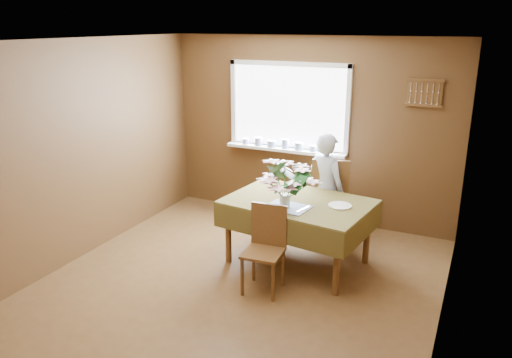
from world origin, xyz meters
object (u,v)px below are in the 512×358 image
at_px(seated_woman, 326,188).
at_px(chair_near, 266,244).
at_px(dining_table, 298,208).
at_px(chair_far, 330,195).
at_px(flower_bouquet, 285,179).

bearing_deg(seated_woman, chair_near, 103.34).
distance_m(dining_table, seated_woman, 0.72).
distance_m(chair_near, seated_woman, 1.41).
bearing_deg(seated_woman, dining_table, 103.97).
relative_size(chair_far, seated_woman, 0.76).
height_order(dining_table, flower_bouquet, flower_bouquet).
height_order(chair_far, seated_woman, seated_woman).
xyz_separation_m(dining_table, seated_woman, (0.09, 0.72, 0.03)).
bearing_deg(flower_bouquet, dining_table, 76.16).
relative_size(chair_near, seated_woman, 0.64).
xyz_separation_m(seated_woman, flower_bouquet, (-0.16, -0.97, 0.38)).
xyz_separation_m(chair_near, flower_bouquet, (0.04, 0.41, 0.59)).
distance_m(dining_table, chair_far, 0.85).
height_order(chair_near, flower_bouquet, flower_bouquet).
bearing_deg(dining_table, chair_near, -91.32).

